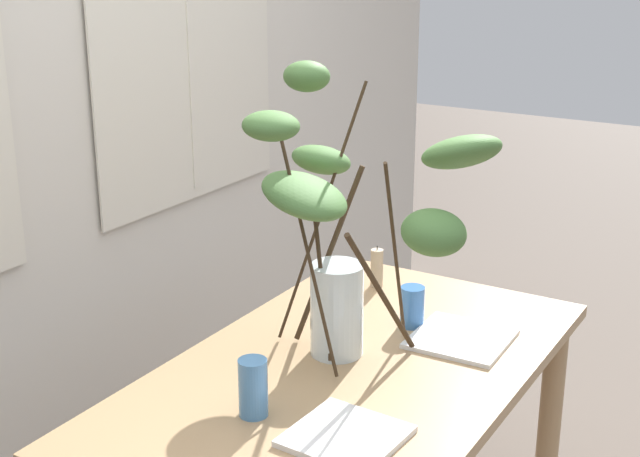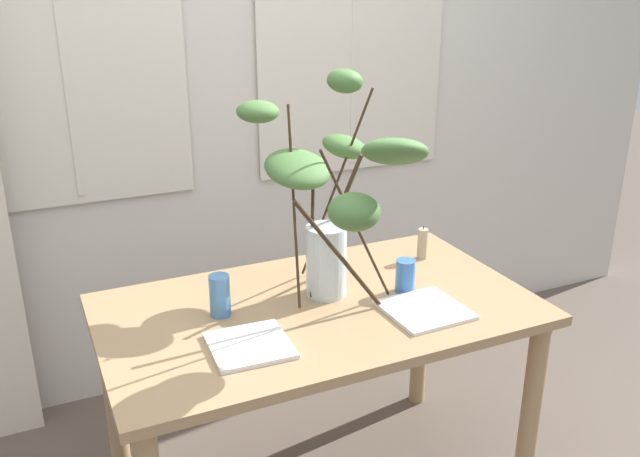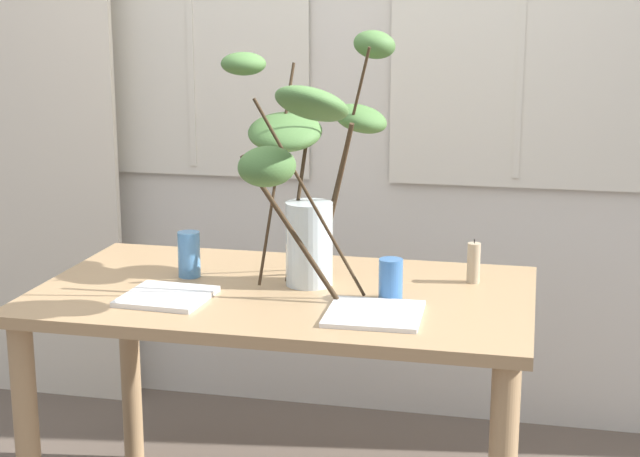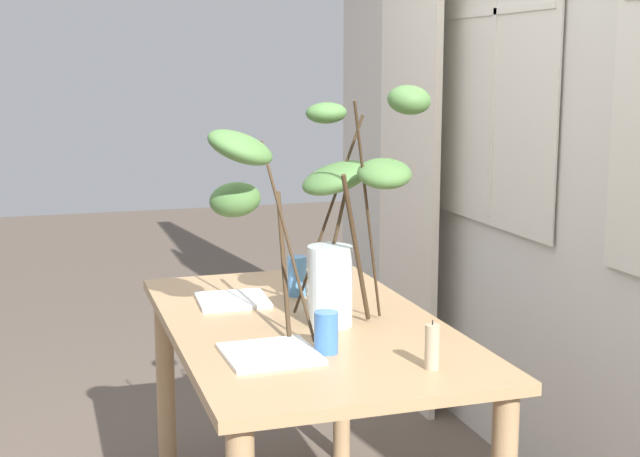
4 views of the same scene
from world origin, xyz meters
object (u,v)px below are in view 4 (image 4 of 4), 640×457
dining_table (304,358)px  drinking_glass_blue_left (297,276)px  drinking_glass_blue_right (326,332)px  plate_square_left (233,300)px  pillar_candle (432,347)px  vase_with_branches (317,204)px  plate_square_right (270,354)px

dining_table → drinking_glass_blue_left: drinking_glass_blue_left is taller
dining_table → drinking_glass_blue_right: (0.30, -0.03, 0.17)m
plate_square_left → pillar_candle: 0.86m
vase_with_branches → plate_square_right: vase_with_branches is taller
plate_square_left → plate_square_right: bearing=-2.2°
vase_with_branches → plate_square_left: 0.53m
drinking_glass_blue_left → drinking_glass_blue_right: size_ratio=1.19×
pillar_candle → drinking_glass_blue_left: bearing=-171.6°
plate_square_left → plate_square_right: 0.57m
drinking_glass_blue_left → plate_square_left: drinking_glass_blue_left is taller
drinking_glass_blue_left → plate_square_right: drinking_glass_blue_left is taller
dining_table → pillar_candle: 0.57m
drinking_glass_blue_left → plate_square_left: size_ratio=0.60×
dining_table → drinking_glass_blue_left: 0.36m
plate_square_left → plate_square_right: (0.57, -0.02, -0.00)m
dining_table → drinking_glass_blue_left: size_ratio=10.28×
vase_with_branches → plate_square_right: 0.47m
plate_square_left → dining_table: bearing=28.8°
dining_table → pillar_candle: (0.51, 0.19, 0.17)m
drinking_glass_blue_right → drinking_glass_blue_left: bearing=171.1°
dining_table → vase_with_branches: vase_with_branches is taller
plate_square_left → plate_square_right: plate_square_left is taller
plate_square_right → drinking_glass_blue_right: bearing=82.9°
vase_with_branches → drinking_glass_blue_right: vase_with_branches is taller
vase_with_branches → drinking_glass_blue_left: (-0.36, 0.04, -0.30)m
drinking_glass_blue_right → pillar_candle: 0.30m
dining_table → plate_square_left: (-0.28, -0.16, 0.12)m
vase_with_branches → drinking_glass_blue_left: vase_with_branches is taller
dining_table → plate_square_left: 0.35m
vase_with_branches → drinking_glass_blue_left: 0.47m
dining_table → vase_with_branches: size_ratio=1.92×
plate_square_right → pillar_candle: 0.43m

